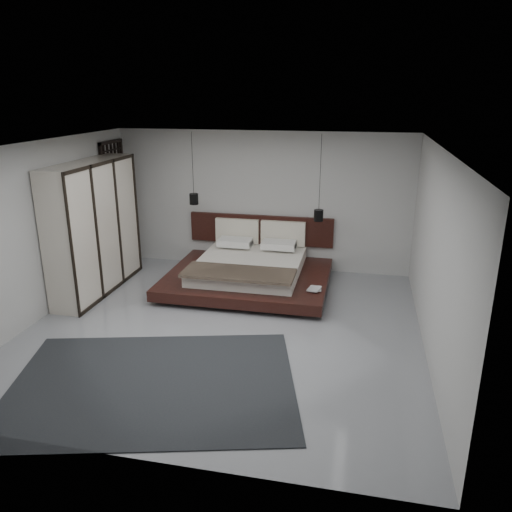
% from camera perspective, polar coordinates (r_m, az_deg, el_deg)
% --- Properties ---
extents(floor, '(6.00, 6.00, 0.00)m').
position_cam_1_polar(floor, '(7.88, -3.73, -8.25)').
color(floor, gray).
rests_on(floor, ground).
extents(ceiling, '(6.00, 6.00, 0.00)m').
position_cam_1_polar(ceiling, '(7.09, -4.20, 12.45)').
color(ceiling, white).
rests_on(ceiling, wall_back).
extents(wall_back, '(6.00, 0.00, 6.00)m').
position_cam_1_polar(wall_back, '(10.19, 0.68, 6.29)').
color(wall_back, '#AFAFAC').
rests_on(wall_back, floor).
extents(wall_front, '(6.00, 0.00, 6.00)m').
position_cam_1_polar(wall_front, '(4.75, -13.97, -8.70)').
color(wall_front, '#AFAFAC').
rests_on(wall_front, floor).
extents(wall_left, '(0.00, 6.00, 6.00)m').
position_cam_1_polar(wall_left, '(8.66, -23.42, 2.62)').
color(wall_left, '#AFAFAC').
rests_on(wall_left, floor).
extents(wall_right, '(0.00, 6.00, 6.00)m').
position_cam_1_polar(wall_right, '(7.17, 19.77, 0.02)').
color(wall_right, '#AFAFAC').
rests_on(wall_right, floor).
extents(lattice_screen, '(0.05, 0.90, 2.60)m').
position_cam_1_polar(lattice_screen, '(10.69, -15.70, 5.62)').
color(lattice_screen, black).
rests_on(lattice_screen, floor).
extents(bed, '(2.98, 2.47, 1.11)m').
position_cam_1_polar(bed, '(9.46, -0.75, -1.59)').
color(bed, black).
rests_on(bed, floor).
extents(book_lower, '(0.22, 0.28, 0.02)m').
position_cam_1_polar(book_lower, '(8.65, 6.19, -3.73)').
color(book_lower, '#99724C').
rests_on(book_lower, bed).
extents(book_upper, '(0.25, 0.31, 0.02)m').
position_cam_1_polar(book_upper, '(8.62, 6.03, -3.66)').
color(book_upper, '#99724C').
rests_on(book_upper, book_lower).
extents(pendant_left, '(0.17, 0.17, 1.39)m').
position_cam_1_polar(pendant_left, '(9.91, -7.11, 6.52)').
color(pendant_left, black).
rests_on(pendant_left, ceiling).
extents(pendant_right, '(0.18, 0.18, 1.60)m').
position_cam_1_polar(pendant_right, '(9.46, 7.17, 4.67)').
color(pendant_right, black).
rests_on(pendant_right, ceiling).
extents(wardrobe, '(0.57, 2.42, 2.37)m').
position_cam_1_polar(wardrobe, '(9.44, -18.04, 3.08)').
color(wardrobe, beige).
rests_on(wardrobe, floor).
extents(rug, '(4.07, 3.34, 0.02)m').
position_cam_1_polar(rug, '(6.63, -11.68, -14.10)').
color(rug, black).
rests_on(rug, floor).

